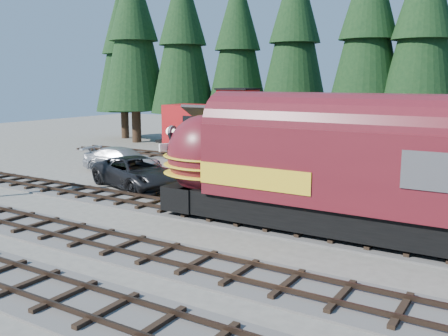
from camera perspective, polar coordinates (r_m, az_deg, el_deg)
The scene contains 8 objects.
ground at distance 20.73m, azimuth -2.63°, elevation -8.79°, with size 120.00×120.00×0.00m, color #6B665B.
track_spur at distance 40.71m, azimuth 0.14°, elevation 0.66°, with size 32.00×3.20×0.33m.
depot at distance 29.12m, azimuth 9.13°, elevation 2.56°, with size 12.80×7.00×5.30m.
conifer_backdrop at distance 42.08m, azimuth 22.46°, elevation 14.51°, with size 79.38×22.37×17.09m.
locomotive at distance 21.88m, azimuth 11.11°, elevation -0.62°, with size 17.22×3.42×4.68m.
caboose at distance 40.27m, azimuth 0.34°, elevation 4.44°, with size 10.79×3.13×5.61m.
pickup_truck_a at distance 31.68m, azimuth -9.94°, elevation -0.52°, with size 3.21×6.96×1.93m, color black.
pickup_truck_b at distance 37.35m, azimuth -11.51°, elevation 0.91°, with size 2.51×6.17×1.79m, color #B2B4BA.
Camera 1 is at (11.17, -16.13, 6.68)m, focal length 40.00 mm.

